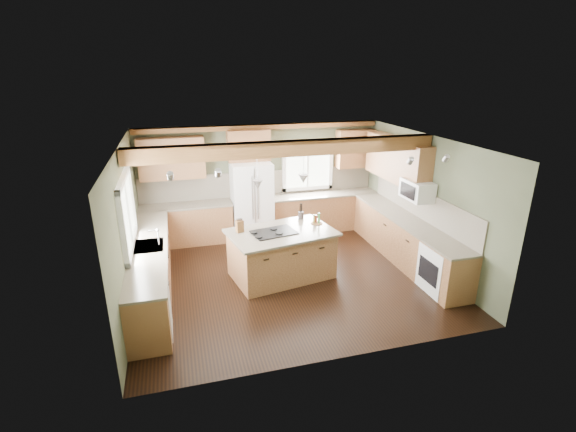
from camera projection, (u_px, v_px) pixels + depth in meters
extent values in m
plane|color=black|center=(289.00, 276.00, 8.04)|extent=(5.60, 5.60, 0.00)
plane|color=silver|center=(289.00, 142.00, 7.17)|extent=(5.60, 5.60, 0.00)
plane|color=#464D36|center=(261.00, 179.00, 9.87)|extent=(5.60, 0.00, 5.60)
plane|color=#464D36|center=(127.00, 228.00, 6.91)|extent=(0.00, 5.00, 5.00)
plane|color=#464D36|center=(424.00, 201.00, 8.31)|extent=(0.00, 5.00, 5.00)
cube|color=brown|center=(288.00, 148.00, 7.28)|extent=(5.55, 0.26, 0.26)
cube|color=brown|center=(261.00, 127.00, 9.37)|extent=(5.55, 0.20, 0.10)
cube|color=brown|center=(261.00, 183.00, 9.89)|extent=(5.58, 0.03, 0.58)
cube|color=brown|center=(422.00, 204.00, 8.38)|extent=(0.03, 3.70, 0.58)
cube|color=brown|center=(187.00, 225.00, 9.45)|extent=(2.02, 0.60, 0.88)
cube|color=#50473A|center=(185.00, 205.00, 9.29)|extent=(2.06, 0.64, 0.04)
cube|color=brown|center=(323.00, 212.00, 10.26)|extent=(2.62, 0.60, 0.88)
cube|color=#50473A|center=(324.00, 194.00, 10.11)|extent=(2.66, 0.64, 0.04)
cube|color=brown|center=(151.00, 271.00, 7.32)|extent=(0.60, 3.70, 0.88)
cube|color=#50473A|center=(148.00, 247.00, 7.16)|extent=(0.64, 3.74, 0.04)
cube|color=brown|center=(405.00, 241.00, 8.57)|extent=(0.60, 3.70, 0.88)
cube|color=#50473A|center=(408.00, 220.00, 8.41)|extent=(0.64, 3.74, 0.04)
cube|color=brown|center=(172.00, 158.00, 9.00)|extent=(1.40, 0.35, 0.90)
cube|color=brown|center=(249.00, 145.00, 9.35)|extent=(0.96, 0.35, 0.70)
cube|color=brown|center=(397.00, 160.00, 8.86)|extent=(0.35, 2.20, 0.90)
cube|color=brown|center=(355.00, 149.00, 10.07)|extent=(0.90, 0.35, 0.90)
cube|color=white|center=(126.00, 212.00, 6.87)|extent=(0.04, 1.60, 1.05)
cube|color=white|center=(307.00, 166.00, 10.06)|extent=(1.10, 0.04, 1.00)
cube|color=#262628|center=(148.00, 246.00, 7.16)|extent=(0.50, 0.65, 0.03)
cylinder|color=#B2B2B7|center=(158.00, 238.00, 7.16)|extent=(0.02, 0.02, 0.28)
cube|color=white|center=(149.00, 310.00, 6.14)|extent=(0.60, 0.60, 0.84)
cube|color=white|center=(443.00, 269.00, 7.39)|extent=(0.60, 0.72, 0.84)
cube|color=white|center=(417.00, 190.00, 8.12)|extent=(0.40, 0.70, 0.38)
cone|color=#B2B2B7|center=(258.00, 185.00, 7.26)|extent=(0.18, 0.18, 0.16)
cone|color=#B2B2B7|center=(303.00, 179.00, 7.63)|extent=(0.18, 0.18, 0.16)
cube|color=white|center=(252.00, 201.00, 9.59)|extent=(0.90, 0.74, 1.80)
cube|color=brown|center=(281.00, 255.00, 7.93)|extent=(1.98, 1.43, 0.88)
cube|color=#50473A|center=(281.00, 232.00, 7.78)|extent=(2.13, 1.57, 0.04)
cube|color=black|center=(274.00, 232.00, 7.70)|extent=(0.87, 0.66, 0.02)
cube|color=brown|center=(240.00, 226.00, 7.71)|extent=(0.15, 0.13, 0.22)
cylinder|color=#39322E|center=(301.00, 215.00, 8.40)|extent=(0.14, 0.14, 0.15)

